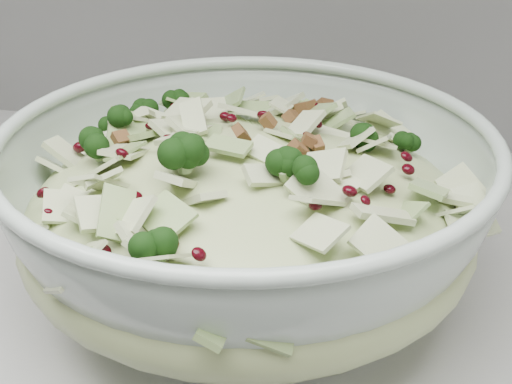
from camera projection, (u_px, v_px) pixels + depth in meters
mixing_bowl at (247, 216)px, 0.59m from camera, size 0.46×0.46×0.16m
salad at (247, 189)px, 0.58m from camera, size 0.43×0.43×0.16m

